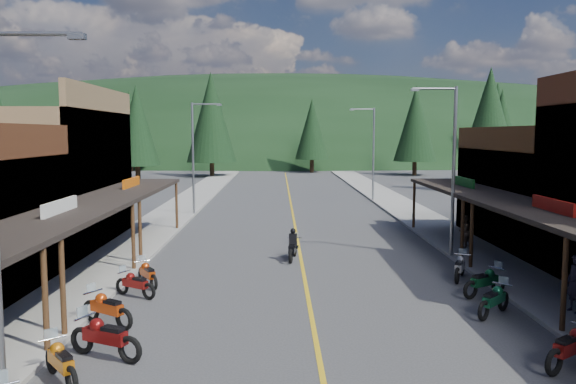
{
  "coord_description": "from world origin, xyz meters",
  "views": [
    {
      "loc": [
        -1.07,
        -17.87,
        5.87
      ],
      "look_at": [
        -0.58,
        9.43,
        3.0
      ],
      "focal_mm": 35.0,
      "sensor_mm": 36.0,
      "label": 1
    }
  ],
  "objects_px": {
    "pine_8": "(73,132)",
    "pine_9": "(501,129)",
    "streetlight_0": "(0,200)",
    "pine_0": "(1,129)",
    "rider_on_bike": "(293,247)",
    "streetlight_3": "(372,150)",
    "pine_10": "(137,125)",
    "bike_west_6": "(105,335)",
    "pedestrian_east_b": "(464,231)",
    "bike_east_6": "(571,346)",
    "bike_west_8": "(135,283)",
    "pine_1": "(130,124)",
    "streetlight_1": "(195,153)",
    "shop_west_3": "(33,179)",
    "pine_11": "(489,120)",
    "pine_4": "(416,123)",
    "bike_east_7": "(494,299)",
    "pedestrian_east_a": "(576,283)",
    "bike_east_8": "(485,280)",
    "pine_3": "(312,129)",
    "pine_2": "(211,117)",
    "bike_west_7": "(107,307)",
    "shop_east_3": "(558,197)",
    "streetlight_2": "(451,164)",
    "bike_west_5": "(61,360)",
    "bike_east_9": "(460,266)",
    "pine_5": "(497,120)",
    "pine_7": "(91,125)"
  },
  "relations": [
    {
      "from": "shop_west_3",
      "to": "bike_west_8",
      "type": "relative_size",
      "value": 5.89
    },
    {
      "from": "pine_4",
      "to": "bike_east_7",
      "type": "xyz_separation_m",
      "value": [
        -12.12,
        -60.43,
        -6.66
      ]
    },
    {
      "from": "streetlight_0",
      "to": "pine_0",
      "type": "bearing_deg",
      "value": 115.92
    },
    {
      "from": "streetlight_3",
      "to": "pine_7",
      "type": "height_order",
      "value": "pine_7"
    },
    {
      "from": "streetlight_2",
      "to": "pine_8",
      "type": "bearing_deg",
      "value": 132.14
    },
    {
      "from": "streetlight_2",
      "to": "pine_0",
      "type": "relative_size",
      "value": 0.73
    },
    {
      "from": "shop_west_3",
      "to": "bike_west_8",
      "type": "height_order",
      "value": "shop_west_3"
    },
    {
      "from": "pine_2",
      "to": "bike_west_7",
      "type": "bearing_deg",
      "value": -86.41
    },
    {
      "from": "pine_11",
      "to": "pine_9",
      "type": "bearing_deg",
      "value": 60.26
    },
    {
      "from": "streetlight_3",
      "to": "pine_11",
      "type": "relative_size",
      "value": 0.65
    },
    {
      "from": "pedestrian_east_a",
      "to": "bike_west_5",
      "type": "bearing_deg",
      "value": -87.63
    },
    {
      "from": "pine_0",
      "to": "pedestrian_east_b",
      "type": "xyz_separation_m",
      "value": [
        48.29,
        -52.25,
        -5.51
      ]
    },
    {
      "from": "shop_west_3",
      "to": "shop_east_3",
      "type": "bearing_deg",
      "value": 0.0
    },
    {
      "from": "streetlight_1",
      "to": "bike_west_8",
      "type": "distance_m",
      "value": 20.53
    },
    {
      "from": "bike_west_7",
      "to": "streetlight_3",
      "type": "bearing_deg",
      "value": 10.33
    },
    {
      "from": "pine_8",
      "to": "pine_9",
      "type": "height_order",
      "value": "pine_9"
    },
    {
      "from": "pine_1",
      "to": "pine_9",
      "type": "xyz_separation_m",
      "value": [
        48.0,
        -25.0,
        -0.86
      ]
    },
    {
      "from": "bike_east_8",
      "to": "pedestrian_east_b",
      "type": "bearing_deg",
      "value": 136.92
    },
    {
      "from": "shop_west_3",
      "to": "pedestrian_east_a",
      "type": "xyz_separation_m",
      "value": [
        22.23,
        -11.83,
        -2.42
      ]
    },
    {
      "from": "streetlight_0",
      "to": "pine_3",
      "type": "relative_size",
      "value": 0.73
    },
    {
      "from": "pedestrian_east_a",
      "to": "pedestrian_east_b",
      "type": "distance_m",
      "value": 10.28
    },
    {
      "from": "pine_10",
      "to": "pine_11",
      "type": "relative_size",
      "value": 0.94
    },
    {
      "from": "rider_on_bike",
      "to": "streetlight_3",
      "type": "bearing_deg",
      "value": 80.92
    },
    {
      "from": "streetlight_3",
      "to": "pedestrian_east_a",
      "type": "distance_m",
      "value": 30.75
    },
    {
      "from": "bike_east_6",
      "to": "bike_west_8",
      "type": "bearing_deg",
      "value": -151.29
    },
    {
      "from": "bike_east_8",
      "to": "pedestrian_east_a",
      "type": "xyz_separation_m",
      "value": [
        2.06,
        -2.27,
        0.5
      ]
    },
    {
      "from": "shop_west_3",
      "to": "rider_on_bike",
      "type": "bearing_deg",
      "value": -15.05
    },
    {
      "from": "pine_5",
      "to": "bike_west_8",
      "type": "xyz_separation_m",
      "value": [
        -40.21,
        -70.13,
        -7.46
      ]
    },
    {
      "from": "shop_east_3",
      "to": "pine_0",
      "type": "distance_m",
      "value": 74.0
    },
    {
      "from": "streetlight_0",
      "to": "bike_east_6",
      "type": "relative_size",
      "value": 3.77
    },
    {
      "from": "pine_1",
      "to": "bike_west_8",
      "type": "relative_size",
      "value": 6.76
    },
    {
      "from": "streetlight_0",
      "to": "pedestrian_east_b",
      "type": "relative_size",
      "value": 4.84
    },
    {
      "from": "pine_10",
      "to": "pedestrian_east_a",
      "type": "xyz_separation_m",
      "value": [
        26.45,
        -50.53,
        -5.69
      ]
    },
    {
      "from": "bike_west_8",
      "to": "rider_on_bike",
      "type": "distance_m",
      "value": 8.24
    },
    {
      "from": "pine_5",
      "to": "bike_east_8",
      "type": "height_order",
      "value": "pine_5"
    },
    {
      "from": "streetlight_0",
      "to": "pedestrian_east_b",
      "type": "xyz_separation_m",
      "value": [
        15.24,
        15.75,
        -3.48
      ]
    },
    {
      "from": "pine_5",
      "to": "bike_east_6",
      "type": "xyz_separation_m",
      "value": [
        -27.77,
        -76.52,
        -7.38
      ]
    },
    {
      "from": "bike_west_6",
      "to": "bike_east_6",
      "type": "xyz_separation_m",
      "value": [
        11.81,
        -0.84,
        -0.04
      ]
    },
    {
      "from": "pine_4",
      "to": "bike_east_6",
      "type": "height_order",
      "value": "pine_4"
    },
    {
      "from": "pine_5",
      "to": "bike_west_7",
      "type": "bearing_deg",
      "value": -118.84
    },
    {
      "from": "bike_west_8",
      "to": "pine_7",
      "type": "bearing_deg",
      "value": 50.87
    },
    {
      "from": "streetlight_3",
      "to": "bike_east_6",
      "type": "height_order",
      "value": "streetlight_3"
    },
    {
      "from": "bike_west_8",
      "to": "streetlight_1",
      "type": "bearing_deg",
      "value": 33.8
    },
    {
      "from": "bike_west_5",
      "to": "bike_east_9",
      "type": "distance_m",
      "value": 15.44
    },
    {
      "from": "pine_8",
      "to": "bike_east_6",
      "type": "bearing_deg",
      "value": -57.62
    },
    {
      "from": "bike_east_8",
      "to": "bike_west_5",
      "type": "bearing_deg",
      "value": -91.01
    },
    {
      "from": "shop_west_3",
      "to": "pine_1",
      "type": "bearing_deg",
      "value": 99.87
    },
    {
      "from": "streetlight_3",
      "to": "streetlight_0",
      "type": "bearing_deg",
      "value": -111.12
    },
    {
      "from": "pine_10",
      "to": "bike_west_6",
      "type": "height_order",
      "value": "pine_10"
    },
    {
      "from": "pine_11",
      "to": "streetlight_1",
      "type": "bearing_deg",
      "value": -149.3
    }
  ]
}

